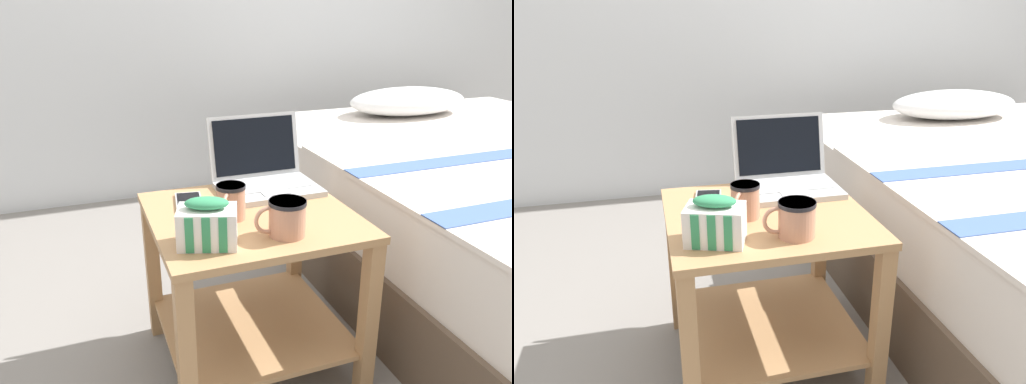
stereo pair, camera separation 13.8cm
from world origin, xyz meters
The scene contains 8 objects.
ground_plane centered at (0.00, 0.00, 0.00)m, with size 8.00×8.00×0.00m, color gray.
bed centered at (1.23, 0.27, 0.27)m, with size 1.68×1.93×0.67m.
bedside_table centered at (0.00, 0.00, 0.33)m, with size 0.58×0.55×0.52m.
laptop centered at (0.11, 0.19, 0.56)m, with size 0.32×0.27×0.22m.
mug_front_left centered at (0.04, -0.17, 0.57)m, with size 0.14×0.10×0.10m.
mug_front_right centered at (-0.07, -0.02, 0.57)m, with size 0.09×0.12×0.10m.
snack_bag centered at (-0.17, -0.15, 0.57)m, with size 0.17×0.14×0.13m.
cell_phone centered at (-0.15, 0.14, 0.52)m, with size 0.10×0.15×0.01m.
Camera 1 is at (-0.45, -1.26, 1.09)m, focal length 35.00 mm.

